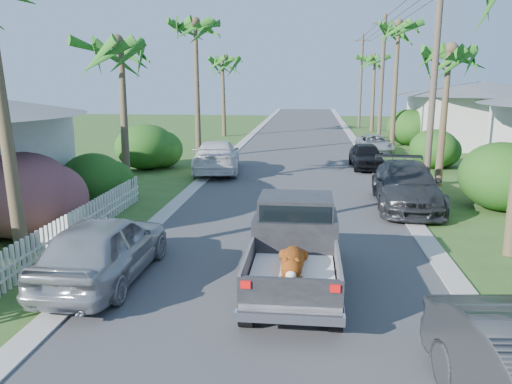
# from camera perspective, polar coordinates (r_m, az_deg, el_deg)

# --- Properties ---
(ground) EXTENTS (120.00, 120.00, 0.00)m
(ground) POSITION_cam_1_polar(r_m,az_deg,el_deg) (9.16, 0.42, -18.22)
(ground) COLOR #334F1D
(ground) RESTS_ON ground
(road) EXTENTS (8.00, 100.00, 0.02)m
(road) POSITION_cam_1_polar(r_m,az_deg,el_deg) (33.16, 4.80, 4.53)
(road) COLOR #38383A
(road) RESTS_ON ground
(curb_left) EXTENTS (0.60, 100.00, 0.06)m
(curb_left) POSITION_cam_1_polar(r_m,az_deg,el_deg) (33.54, -2.59, 4.68)
(curb_left) COLOR #A5A39E
(curb_left) RESTS_ON ground
(curb_right) EXTENTS (0.60, 100.00, 0.06)m
(curb_right) POSITION_cam_1_polar(r_m,az_deg,el_deg) (33.33, 12.23, 4.36)
(curb_right) COLOR #A5A39E
(curb_right) RESTS_ON ground
(pickup_truck) EXTENTS (1.98, 5.12, 2.06)m
(pickup_truck) POSITION_cam_1_polar(r_m,az_deg,el_deg) (11.71, 4.47, -5.73)
(pickup_truck) COLOR black
(pickup_truck) RESTS_ON ground
(parked_car_rm) EXTENTS (2.53, 5.72, 1.63)m
(parked_car_rm) POSITION_cam_1_polar(r_m,az_deg,el_deg) (19.57, 16.80, 0.69)
(parked_car_rm) COLOR #292B2E
(parked_car_rm) RESTS_ON ground
(parked_car_rf) EXTENTS (1.75, 4.03, 1.35)m
(parked_car_rf) POSITION_cam_1_polar(r_m,az_deg,el_deg) (27.65, 12.49, 4.03)
(parked_car_rf) COLOR black
(parked_car_rf) RESTS_ON ground
(parked_car_rd) EXTENTS (2.25, 4.29, 1.15)m
(parked_car_rd) POSITION_cam_1_polar(r_m,az_deg,el_deg) (33.79, 13.38, 5.35)
(parked_car_rd) COLOR #B5B7BC
(parked_car_rd) RESTS_ON ground
(parked_car_ln) EXTENTS (1.97, 4.77, 1.62)m
(parked_car_ln) POSITION_cam_1_polar(r_m,az_deg,el_deg) (12.41, -16.94, -6.17)
(parked_car_ln) COLOR #A2A4A9
(parked_car_ln) RESTS_ON ground
(parked_car_lf) EXTENTS (3.03, 5.91, 1.64)m
(parked_car_lf) POSITION_cam_1_polar(r_m,az_deg,el_deg) (25.88, -4.52, 4.04)
(parked_car_lf) COLOR silver
(parked_car_lf) RESTS_ON ground
(palm_l_b) EXTENTS (4.40, 4.40, 7.40)m
(palm_l_b) POSITION_cam_1_polar(r_m,az_deg,el_deg) (21.27, -15.33, 16.16)
(palm_l_b) COLOR brown
(palm_l_b) RESTS_ON ground
(palm_l_c) EXTENTS (4.40, 4.40, 9.20)m
(palm_l_c) POSITION_cam_1_polar(r_m,az_deg,el_deg) (30.75, -6.94, 18.61)
(palm_l_c) COLOR brown
(palm_l_c) RESTS_ON ground
(palm_l_d) EXTENTS (4.40, 4.40, 7.70)m
(palm_l_d) POSITION_cam_1_polar(r_m,az_deg,el_deg) (42.48, -3.81, 15.03)
(palm_l_d) COLOR brown
(palm_l_d) RESTS_ON ground
(palm_r_b) EXTENTS (4.40, 4.40, 7.20)m
(palm_r_b) POSITION_cam_1_polar(r_m,az_deg,el_deg) (23.58, 21.22, 14.91)
(palm_r_b) COLOR brown
(palm_r_b) RESTS_ON ground
(palm_r_c) EXTENTS (4.40, 4.40, 9.40)m
(palm_r_c) POSITION_cam_1_polar(r_m,az_deg,el_deg) (34.42, 16.02, 17.92)
(palm_r_c) COLOR brown
(palm_r_c) RESTS_ON ground
(palm_r_d) EXTENTS (4.40, 4.40, 8.00)m
(palm_r_d) POSITION_cam_1_polar(r_m,az_deg,el_deg) (48.20, 13.46, 14.79)
(palm_r_d) COLOR brown
(palm_r_d) RESTS_ON ground
(shrub_l_b) EXTENTS (3.00, 3.30, 2.60)m
(shrub_l_b) POSITION_cam_1_polar(r_m,az_deg,el_deg) (16.62, -25.07, -0.33)
(shrub_l_b) COLOR #BE1B5E
(shrub_l_b) RESTS_ON ground
(shrub_l_c) EXTENTS (2.40, 2.64, 2.00)m
(shrub_l_c) POSITION_cam_1_polar(r_m,az_deg,el_deg) (19.95, -18.14, 1.37)
(shrub_l_c) COLOR #1A4413
(shrub_l_c) RESTS_ON ground
(shrub_l_d) EXTENTS (3.20, 3.52, 2.40)m
(shrub_l_d) POSITION_cam_1_polar(r_m,az_deg,el_deg) (27.50, -12.53, 5.08)
(shrub_l_d) COLOR #1A4413
(shrub_l_d) RESTS_ON ground
(shrub_r_b) EXTENTS (3.00, 3.30, 2.50)m
(shrub_r_b) POSITION_cam_1_polar(r_m,az_deg,el_deg) (20.38, 26.24, 1.62)
(shrub_r_b) COLOR #1A4413
(shrub_r_b) RESTS_ON ground
(shrub_r_c) EXTENTS (2.60, 2.86, 2.10)m
(shrub_r_c) POSITION_cam_1_polar(r_m,az_deg,el_deg) (28.85, 19.68, 4.69)
(shrub_r_c) COLOR #1A4413
(shrub_r_c) RESTS_ON ground
(shrub_r_d) EXTENTS (3.20, 3.52, 2.60)m
(shrub_r_d) POSITION_cam_1_polar(r_m,az_deg,el_deg) (38.65, 17.07, 7.10)
(shrub_r_d) COLOR #1A4413
(shrub_r_d) RESTS_ON ground
(picket_fence) EXTENTS (0.10, 11.00, 1.00)m
(picket_fence) POSITION_cam_1_polar(r_m,az_deg,el_deg) (15.53, -20.03, -3.80)
(picket_fence) COLOR white
(picket_fence) RESTS_ON ground
(house_right_far) EXTENTS (9.00, 8.00, 4.60)m
(house_right_far) POSITION_cam_1_polar(r_m,az_deg,el_deg) (39.82, 24.30, 7.88)
(house_right_far) COLOR silver
(house_right_far) RESTS_ON ground
(utility_pole_b) EXTENTS (1.60, 0.26, 9.00)m
(utility_pole_b) POSITION_cam_1_polar(r_m,az_deg,el_deg) (21.37, 19.65, 11.71)
(utility_pole_b) COLOR brown
(utility_pole_b) RESTS_ON ground
(utility_pole_c) EXTENTS (1.60, 0.26, 9.00)m
(utility_pole_c) POSITION_cam_1_polar(r_m,az_deg,el_deg) (36.14, 14.19, 12.17)
(utility_pole_c) COLOR brown
(utility_pole_c) RESTS_ON ground
(utility_pole_d) EXTENTS (1.60, 0.26, 9.00)m
(utility_pole_d) POSITION_cam_1_polar(r_m,az_deg,el_deg) (51.04, 11.90, 12.33)
(utility_pole_d) COLOR brown
(utility_pole_d) RESTS_ON ground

